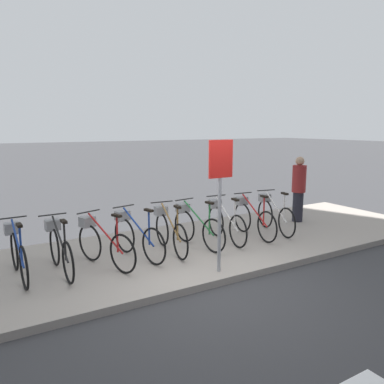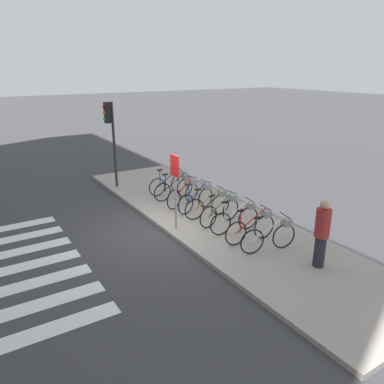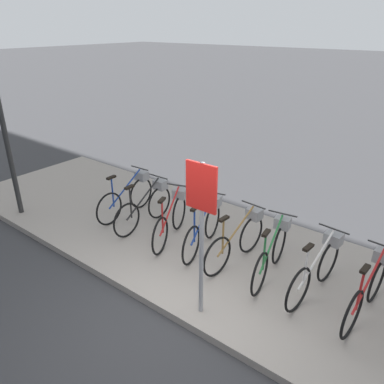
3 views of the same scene
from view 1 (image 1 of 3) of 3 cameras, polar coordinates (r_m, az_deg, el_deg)
name	(u,v)px [view 1 (image 1 of 3)]	position (r m, az deg, el deg)	size (l,w,h in m)	color
ground_plane	(217,288)	(6.07, 3.77, -14.33)	(120.00, 120.00, 0.00)	#38383A
sidewalk	(168,253)	(7.41, -3.68, -9.27)	(12.94, 3.38, 0.12)	#9E9389
parked_bicycle_0	(17,251)	(6.59, -25.07, -8.16)	(0.46, 1.58, 0.97)	black
parked_bicycle_1	(59,247)	(6.57, -19.59, -7.86)	(0.46, 1.58, 0.97)	black
parked_bicycle_2	(102,241)	(6.66, -13.56, -7.31)	(0.65, 1.50, 0.97)	black
parked_bicycle_3	(135,234)	(6.96, -8.64, -6.39)	(0.52, 1.55, 0.97)	black
parked_bicycle_4	(169,229)	(7.23, -3.55, -5.66)	(0.46, 1.58, 0.97)	black
parked_bicycle_5	(195,225)	(7.52, 0.51, -5.03)	(0.46, 1.57, 0.97)	black
parked_bicycle_6	(224,220)	(7.91, 4.92, -4.32)	(0.46, 1.58, 0.97)	black
parked_bicycle_7	(252,217)	(8.31, 9.08, -3.72)	(0.46, 1.58, 0.97)	black
parked_bicycle_8	(273,213)	(8.75, 12.29, -3.13)	(0.49, 1.56, 0.97)	black
pedestrian	(299,188)	(9.76, 15.95, 0.63)	(0.34, 0.34, 1.64)	#23232D
sign_post	(220,183)	(5.98, 4.32, 1.33)	(0.44, 0.07, 2.17)	#99999E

